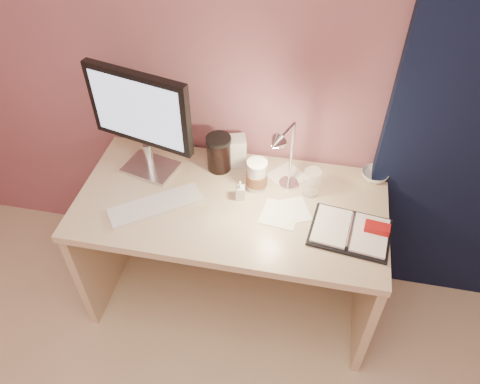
% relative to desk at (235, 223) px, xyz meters
% --- Properties ---
extents(room, '(3.50, 3.50, 3.50)m').
position_rel_desk_xyz_m(room, '(0.95, 0.24, 0.63)').
color(room, '#C6B28E').
rests_on(room, ground).
extents(desk, '(1.40, 0.70, 0.73)m').
position_rel_desk_xyz_m(desk, '(0.00, 0.00, 0.00)').
color(desk, '#C6AF8C').
rests_on(desk, ground).
extents(monitor, '(0.49, 0.23, 0.53)m').
position_rel_desk_xyz_m(monitor, '(-0.43, 0.07, 0.54)').
color(monitor, silver).
rests_on(monitor, desk).
extents(keyboard, '(0.41, 0.34, 0.02)m').
position_rel_desk_xyz_m(keyboard, '(-0.32, -0.17, 0.23)').
color(keyboard, white).
rests_on(keyboard, desk).
extents(planner, '(0.36, 0.29, 0.05)m').
position_rel_desk_xyz_m(planner, '(0.54, -0.16, 0.24)').
color(planner, black).
rests_on(planner, desk).
extents(paper_a, '(0.20, 0.20, 0.00)m').
position_rel_desk_xyz_m(paper_a, '(0.28, -0.08, 0.23)').
color(paper_a, white).
rests_on(paper_a, desk).
extents(paper_b, '(0.18, 0.18, 0.00)m').
position_rel_desk_xyz_m(paper_b, '(0.23, -0.11, 0.23)').
color(paper_b, white).
rests_on(paper_b, desk).
extents(paper_c, '(0.21, 0.21, 0.00)m').
position_rel_desk_xyz_m(paper_c, '(0.23, 0.15, 0.23)').
color(paper_c, white).
rests_on(paper_c, desk).
extents(coffee_cup, '(0.10, 0.10, 0.16)m').
position_rel_desk_xyz_m(coffee_cup, '(0.10, 0.04, 0.30)').
color(coffee_cup, silver).
rests_on(coffee_cup, desk).
extents(clear_cup, '(0.08, 0.08, 0.13)m').
position_rel_desk_xyz_m(clear_cup, '(0.35, 0.05, 0.29)').
color(clear_cup, white).
rests_on(clear_cup, desk).
extents(bowl, '(0.16, 0.16, 0.04)m').
position_rel_desk_xyz_m(bowl, '(0.64, 0.21, 0.25)').
color(bowl, white).
rests_on(bowl, desk).
extents(lotion_bottle, '(0.05, 0.05, 0.09)m').
position_rel_desk_xyz_m(lotion_bottle, '(0.04, -0.04, 0.27)').
color(lotion_bottle, silver).
rests_on(lotion_bottle, desk).
extents(dark_jar, '(0.12, 0.12, 0.16)m').
position_rel_desk_xyz_m(dark_jar, '(-0.10, 0.14, 0.31)').
color(dark_jar, black).
rests_on(dark_jar, desk).
extents(product_box, '(0.12, 0.11, 0.15)m').
position_rel_desk_xyz_m(product_box, '(-0.03, 0.19, 0.30)').
color(product_box, silver).
rests_on(product_box, desk).
extents(desk_lamp, '(0.15, 0.23, 0.38)m').
position_rel_desk_xyz_m(desk_lamp, '(0.28, -0.00, 0.46)').
color(desk_lamp, silver).
rests_on(desk_lamp, desk).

